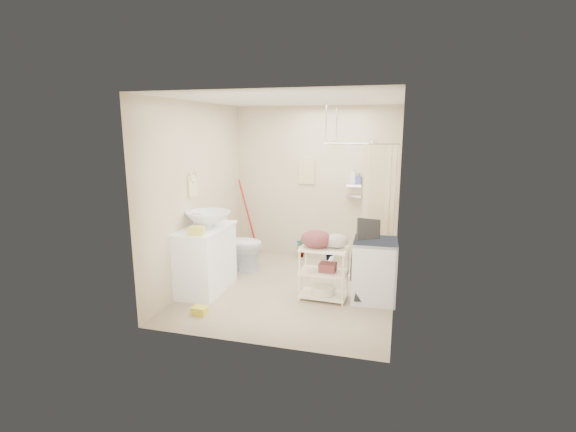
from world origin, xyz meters
name	(u,v)px	position (x,y,z in m)	size (l,w,h in m)	color
floor	(292,289)	(0.00, 0.00, 0.00)	(3.20, 3.20, 0.00)	tan
ceiling	(292,99)	(0.00, 0.00, 2.60)	(2.80, 3.20, 0.04)	silver
wall_back	(315,183)	(0.00, 1.60, 1.30)	(2.80, 0.04, 2.60)	beige
wall_front	(252,225)	(0.00, -1.60, 1.30)	(2.80, 0.04, 2.60)	beige
wall_left	(198,194)	(-1.40, 0.00, 1.30)	(0.04, 3.20, 2.60)	beige
wall_right	(399,203)	(1.40, 0.00, 1.30)	(0.04, 3.20, 2.60)	beige
vanity	(205,259)	(-1.16, -0.34, 0.45)	(0.58, 1.03, 0.90)	white
sink	(208,219)	(-1.12, -0.28, 1.01)	(0.61, 0.61, 0.21)	silver
counter_basket	(197,230)	(-1.07, -0.72, 0.96)	(0.19, 0.15, 0.10)	#D8CD48
floor_basket	(200,309)	(-0.88, -1.10, 0.07)	(0.26, 0.20, 0.14)	yellow
toilet	(237,245)	(-1.04, 0.55, 0.42)	(0.47, 0.82, 0.84)	silver
mop	(246,216)	(-1.25, 1.54, 0.66)	(0.13, 0.13, 1.33)	red
potted_plant_a	(301,248)	(-0.22, 1.46, 0.16)	(0.17, 0.12, 0.33)	#955525
potted_plant_b	(330,251)	(0.31, 1.43, 0.16)	(0.18, 0.14, 0.32)	brown
hanging_towel	(307,172)	(-0.15, 1.58, 1.50)	(0.28, 0.03, 0.42)	beige
towel_ring	(192,184)	(-1.38, -0.20, 1.47)	(0.04, 0.22, 0.34)	#EEE493
tp_holder	(204,233)	(-1.36, 0.05, 0.72)	(0.08, 0.12, 0.14)	white
shower	(362,206)	(0.85, 1.05, 1.05)	(1.10, 1.10, 2.10)	white
shampoo_bottle_a	(353,176)	(0.65, 1.52, 1.45)	(0.10, 0.10, 0.26)	silver
shampoo_bottle_b	(359,179)	(0.74, 1.52, 1.41)	(0.08, 0.09, 0.19)	#425194
washing_machine	(374,270)	(1.14, -0.08, 0.41)	(0.56, 0.57, 0.81)	silver
laundry_rack	(324,268)	(0.49, -0.22, 0.43)	(0.62, 0.36, 0.85)	white
ironing_board	(367,260)	(1.05, -0.14, 0.56)	(0.32, 0.09, 1.12)	black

